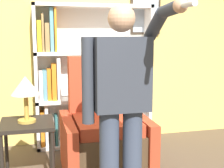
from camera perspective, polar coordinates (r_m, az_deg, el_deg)
wall_back at (r=4.03m, az=-6.85°, el=9.02°), size 8.00×0.11×2.80m
bookcase at (r=3.92m, az=-5.41°, el=1.32°), size 1.46×0.28×1.76m
armchair at (r=3.25m, az=-1.50°, el=-9.46°), size 0.84×0.84×1.17m
person_standing at (r=2.32m, az=1.71°, el=-3.03°), size 0.56×0.78×1.62m
side_table at (r=3.10m, az=-15.21°, el=-8.30°), size 0.50×0.50×0.58m
table_lamp at (r=3.01m, az=-15.55°, el=-0.70°), size 0.27×0.27×0.44m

